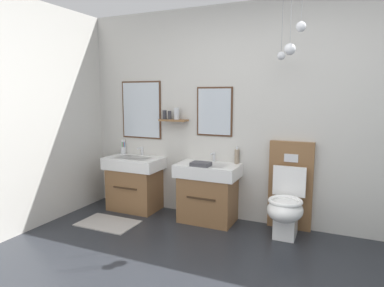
{
  "coord_description": "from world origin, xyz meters",
  "views": [
    {
      "loc": [
        0.76,
        -1.93,
        1.52
      ],
      "look_at": [
        -0.84,
        1.63,
        0.94
      ],
      "focal_mm": 31.48,
      "sensor_mm": 36.0,
      "label": 1
    }
  ],
  "objects_px": {
    "soap_dispenser": "(237,156)",
    "folded_hand_towel": "(201,164)",
    "vanity_sink_right": "(208,191)",
    "toilet": "(288,200)",
    "vanity_sink_left": "(135,182)",
    "toothbrush_cup": "(123,150)"
  },
  "relations": [
    {
      "from": "soap_dispenser",
      "to": "folded_hand_towel",
      "type": "bearing_deg",
      "value": -138.21
    },
    {
      "from": "vanity_sink_right",
      "to": "folded_hand_towel",
      "type": "bearing_deg",
      "value": -106.48
    },
    {
      "from": "soap_dispenser",
      "to": "toilet",
      "type": "bearing_deg",
      "value": -15.2
    },
    {
      "from": "folded_hand_towel",
      "to": "vanity_sink_left",
      "type": "bearing_deg",
      "value": 172.29
    },
    {
      "from": "vanity_sink_left",
      "to": "toothbrush_cup",
      "type": "bearing_deg",
      "value": 151.4
    },
    {
      "from": "vanity_sink_left",
      "to": "toothbrush_cup",
      "type": "xyz_separation_m",
      "value": [
        -0.29,
        0.16,
        0.39
      ]
    },
    {
      "from": "toilet",
      "to": "vanity_sink_left",
      "type": "bearing_deg",
      "value": 179.87
    },
    {
      "from": "vanity_sink_left",
      "to": "soap_dispenser",
      "type": "relative_size",
      "value": 3.58
    },
    {
      "from": "vanity_sink_left",
      "to": "folded_hand_towel",
      "type": "height_order",
      "value": "folded_hand_towel"
    },
    {
      "from": "vanity_sink_right",
      "to": "toothbrush_cup",
      "type": "bearing_deg",
      "value": 173.27
    },
    {
      "from": "toilet",
      "to": "soap_dispenser",
      "type": "height_order",
      "value": "toilet"
    },
    {
      "from": "toothbrush_cup",
      "to": "toilet",
      "type": "bearing_deg",
      "value": -4.09
    },
    {
      "from": "toothbrush_cup",
      "to": "soap_dispenser",
      "type": "xyz_separation_m",
      "value": [
        1.62,
        0.01,
        0.03
      ]
    },
    {
      "from": "vanity_sink_right",
      "to": "soap_dispenser",
      "type": "height_order",
      "value": "soap_dispenser"
    },
    {
      "from": "vanity_sink_left",
      "to": "vanity_sink_right",
      "type": "distance_m",
      "value": 1.04
    },
    {
      "from": "soap_dispenser",
      "to": "vanity_sink_right",
      "type": "bearing_deg",
      "value": -150.78
    },
    {
      "from": "toilet",
      "to": "folded_hand_towel",
      "type": "distance_m",
      "value": 1.03
    },
    {
      "from": "vanity_sink_left",
      "to": "soap_dispenser",
      "type": "height_order",
      "value": "soap_dispenser"
    },
    {
      "from": "vanity_sink_left",
      "to": "vanity_sink_right",
      "type": "xyz_separation_m",
      "value": [
        1.04,
        0.0,
        0.0
      ]
    },
    {
      "from": "vanity_sink_left",
      "to": "toilet",
      "type": "height_order",
      "value": "toilet"
    },
    {
      "from": "toothbrush_cup",
      "to": "folded_hand_towel",
      "type": "bearing_deg",
      "value": -12.78
    },
    {
      "from": "toilet",
      "to": "toothbrush_cup",
      "type": "xyz_separation_m",
      "value": [
        -2.25,
        0.16,
        0.38
      ]
    }
  ]
}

